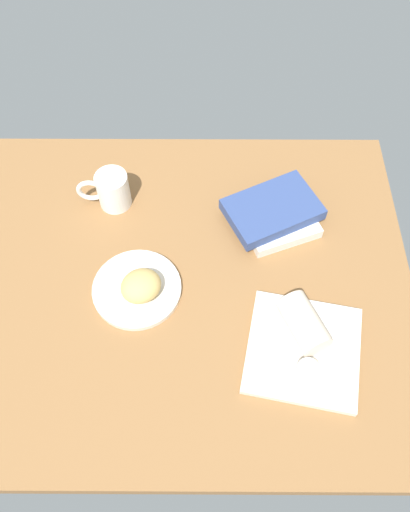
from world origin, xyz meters
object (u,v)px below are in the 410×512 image
at_px(breakfast_wrap, 304,323).
at_px(book_stack, 275,214).
at_px(scone_pastry, 141,286).
at_px(coffee_mug, 111,190).
at_px(round_plate, 137,289).
at_px(square_plate, 303,350).
at_px(sauce_cup, 308,370).

distance_m(breakfast_wrap, book_stack, 0.30).
relative_size(scone_pastry, coffee_mug, 0.70).
relative_size(round_plate, coffee_mug, 1.54).
height_order(round_plate, square_plate, square_plate).
distance_m(scone_pastry, coffee_mug, 0.28).
relative_size(square_plate, book_stack, 0.91).
relative_size(round_plate, scone_pastry, 2.21).
bearing_deg(breakfast_wrap, coffee_mug, -63.25).
distance_m(round_plate, square_plate, 0.39).
bearing_deg(square_plate, round_plate, -21.81).
height_order(round_plate, scone_pastry, scone_pastry).
distance_m(round_plate, breakfast_wrap, 0.38).
bearing_deg(round_plate, breakfast_wrap, 164.10).
bearing_deg(book_stack, round_plate, 30.85).
bearing_deg(sauce_cup, scone_pastry, -28.01).
bearing_deg(coffee_mug, breakfast_wrap, 140.99).
xyz_separation_m(scone_pastry, square_plate, (-0.35, 0.13, -0.03)).
bearing_deg(square_plate, coffee_mug, -42.12).
relative_size(sauce_cup, breakfast_wrap, 0.38).
height_order(square_plate, breakfast_wrap, breakfast_wrap).
distance_m(round_plate, coffee_mug, 0.27).
distance_m(square_plate, coffee_mug, 0.60).
relative_size(scone_pastry, breakfast_wrap, 0.74).
bearing_deg(square_plate, book_stack, -83.21).
height_order(book_stack, coffee_mug, coffee_mug).
xyz_separation_m(breakfast_wrap, book_stack, (0.04, -0.30, -0.02)).
relative_size(round_plate, square_plate, 0.86).
height_order(square_plate, book_stack, book_stack).
bearing_deg(round_plate, book_stack, -149.15).
distance_m(sauce_cup, book_stack, 0.40).
relative_size(scone_pastry, square_plate, 0.39).
bearing_deg(round_plate, coffee_mug, -73.05).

